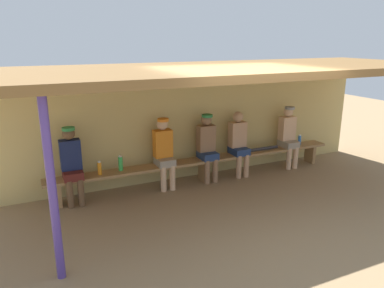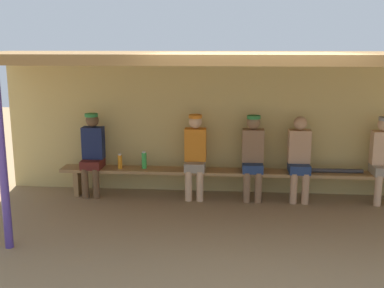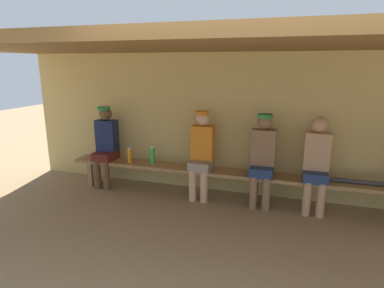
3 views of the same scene
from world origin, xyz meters
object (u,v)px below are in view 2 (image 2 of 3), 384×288
(support_post, at_px, (2,160))
(player_with_sunglasses, at_px, (383,156))
(player_middle, at_px, (299,155))
(player_in_red, at_px, (93,150))
(bench, at_px, (246,175))
(baseball_bat, at_px, (335,171))
(player_near_post, at_px, (195,152))
(player_shirtless_tan, at_px, (253,153))
(water_bottle_green, at_px, (144,160))
(water_bottle_orange, at_px, (120,161))

(support_post, bearing_deg, player_with_sunglasses, 22.75)
(player_with_sunglasses, distance_m, player_middle, 1.27)
(player_in_red, bearing_deg, player_middle, -0.01)
(player_in_red, relative_size, player_middle, 1.01)
(bench, height_order, baseball_bat, baseball_bat)
(baseball_bat, bearing_deg, player_middle, 179.86)
(baseball_bat, bearing_deg, player_near_post, -179.92)
(baseball_bat, bearing_deg, player_in_red, -179.88)
(bench, bearing_deg, player_in_red, 179.92)
(player_in_red, distance_m, baseball_bat, 3.87)
(player_in_red, bearing_deg, support_post, -101.90)
(support_post, relative_size, player_with_sunglasses, 1.64)
(player_in_red, relative_size, player_shirtless_tan, 1.00)
(support_post, bearing_deg, player_shirtless_tan, 34.84)
(player_middle, relative_size, baseball_bat, 1.58)
(bench, height_order, water_bottle_green, water_bottle_green)
(player_middle, bearing_deg, water_bottle_orange, -179.41)
(water_bottle_orange, bearing_deg, support_post, -113.37)
(support_post, distance_m, water_bottle_green, 2.53)
(player_with_sunglasses, distance_m, baseball_bat, 0.75)
(bench, xyz_separation_m, water_bottle_orange, (-2.04, -0.03, 0.19))
(support_post, distance_m, water_bottle_orange, 2.32)
(player_shirtless_tan, xyz_separation_m, water_bottle_green, (-1.74, 0.02, -0.15))
(support_post, xyz_separation_m, water_bottle_green, (1.28, 2.12, -0.51))
(player_shirtless_tan, bearing_deg, baseball_bat, -0.16)
(player_with_sunglasses, bearing_deg, player_middle, -179.98)
(player_in_red, bearing_deg, bench, -0.08)
(water_bottle_green, bearing_deg, baseball_bat, -0.40)
(player_with_sunglasses, bearing_deg, player_near_post, 180.00)
(water_bottle_green, distance_m, baseball_bat, 3.03)
(player_near_post, bearing_deg, player_in_red, 180.00)
(support_post, distance_m, player_in_red, 2.18)
(water_bottle_green, relative_size, baseball_bat, 0.33)
(support_post, height_order, baseball_bat, support_post)
(player_shirtless_tan, relative_size, baseball_bat, 1.59)
(player_shirtless_tan, distance_m, water_bottle_orange, 2.13)
(water_bottle_orange, height_order, water_bottle_green, water_bottle_green)
(bench, height_order, water_bottle_orange, water_bottle_orange)
(player_shirtless_tan, relative_size, player_near_post, 1.00)
(support_post, bearing_deg, bench, 35.61)
(player_near_post, height_order, water_bottle_green, player_near_post)
(player_middle, height_order, water_bottle_orange, player_middle)
(support_post, relative_size, player_middle, 1.65)
(support_post, height_order, player_with_sunglasses, support_post)
(player_shirtless_tan, bearing_deg, support_post, -145.16)
(player_in_red, distance_m, water_bottle_green, 0.85)
(player_with_sunglasses, bearing_deg, water_bottle_orange, -179.58)
(player_in_red, distance_m, player_near_post, 1.67)
(player_near_post, bearing_deg, support_post, -135.10)
(player_shirtless_tan, height_order, player_near_post, same)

